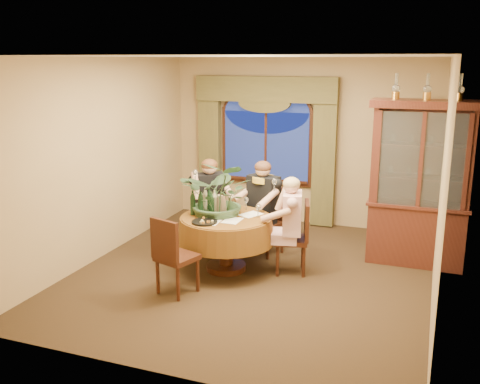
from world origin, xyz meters
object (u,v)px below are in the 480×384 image
(chair_back, at_px, (212,219))
(wine_bottle_5, at_px, (209,200))
(dining_table, at_px, (226,243))
(wine_bottle_2, at_px, (205,200))
(china_cabinet, at_px, (419,184))
(person_back, at_px, (210,205))
(wine_bottle_3, at_px, (201,203))
(person_pink, at_px, (292,226))
(oil_lamp_left, at_px, (396,86))
(oil_lamp_right, at_px, (460,87))
(wine_bottle_0, at_px, (193,203))
(stoneware_vase, at_px, (221,205))
(oil_lamp_center, at_px, (428,87))
(chair_front_left, at_px, (177,255))
(wine_bottle_4, at_px, (212,204))
(chair_right, at_px, (291,238))
(olive_bowl, at_px, (225,216))
(wine_bottle_1, at_px, (215,202))
(chair_back_right, at_px, (266,222))
(person_scarf, at_px, (263,208))
(centerpiece_plant, at_px, (220,168))

(chair_back, relative_size, wine_bottle_5, 2.91)
(dining_table, distance_m, wine_bottle_2, 0.65)
(china_cabinet, bearing_deg, person_back, -170.21)
(chair_back, relative_size, wine_bottle_3, 2.91)
(person_back, height_order, wine_bottle_5, person_back)
(chair_back, xyz_separation_m, person_pink, (1.33, -0.46, 0.17))
(oil_lamp_left, bearing_deg, oil_lamp_right, 0.00)
(wine_bottle_0, bearing_deg, stoneware_vase, 22.71)
(wine_bottle_5, bearing_deg, oil_lamp_center, 20.68)
(chair_front_left, height_order, wine_bottle_5, wine_bottle_5)
(dining_table, bearing_deg, chair_back, 126.36)
(wine_bottle_4, bearing_deg, person_back, 115.67)
(chair_right, height_order, olive_bowl, chair_right)
(wine_bottle_1, bearing_deg, person_back, 119.32)
(chair_back_right, bearing_deg, oil_lamp_center, -148.85)
(wine_bottle_4, bearing_deg, person_scarf, 60.96)
(person_pink, relative_size, wine_bottle_3, 3.96)
(oil_lamp_center, distance_m, chair_back, 3.48)
(wine_bottle_0, xyz_separation_m, wine_bottle_5, (0.15, 0.21, 0.00))
(chair_right, xyz_separation_m, olive_bowl, (-0.82, -0.29, 0.30))
(chair_back_right, bearing_deg, centerpiece_plant, 80.65)
(oil_lamp_right, height_order, stoneware_vase, oil_lamp_right)
(oil_lamp_right, distance_m, person_pink, 2.76)
(oil_lamp_right, xyz_separation_m, wine_bottle_4, (-2.94, -1.19, -1.51))
(wine_bottle_4, bearing_deg, chair_back, 113.12)
(chair_right, distance_m, stoneware_vase, 1.02)
(person_back, height_order, wine_bottle_2, person_back)
(chair_front_left, xyz_separation_m, wine_bottle_0, (-0.16, 0.81, 0.44))
(dining_table, distance_m, chair_back_right, 0.86)
(chair_back, xyz_separation_m, wine_bottle_4, (0.30, -0.70, 0.44))
(wine_bottle_4, bearing_deg, china_cabinet, 25.15)
(chair_front_left, bearing_deg, person_back, 116.59)
(wine_bottle_1, relative_size, wine_bottle_3, 1.00)
(olive_bowl, bearing_deg, chair_front_left, -110.01)
(oil_lamp_right, height_order, chair_back, oil_lamp_right)
(oil_lamp_left, distance_m, chair_back, 3.17)
(oil_lamp_right, distance_m, chair_front_left, 4.13)
(china_cabinet, xyz_separation_m, person_scarf, (-2.09, -0.38, -0.43))
(oil_lamp_left, relative_size, person_scarf, 0.25)
(olive_bowl, bearing_deg, wine_bottle_1, 150.48)
(wine_bottle_5, bearing_deg, chair_back, 109.88)
(person_pink, xyz_separation_m, olive_bowl, (-0.84, -0.26, 0.12))
(oil_lamp_left, bearing_deg, wine_bottle_0, -153.30)
(centerpiece_plant, bearing_deg, china_cabinet, 23.19)
(dining_table, height_order, person_scarf, person_scarf)
(chair_front_left, relative_size, wine_bottle_2, 2.91)
(olive_bowl, relative_size, wine_bottle_0, 0.52)
(wine_bottle_2, bearing_deg, chair_front_left, -86.35)
(person_scarf, relative_size, olive_bowl, 8.00)
(person_back, distance_m, wine_bottle_2, 0.60)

